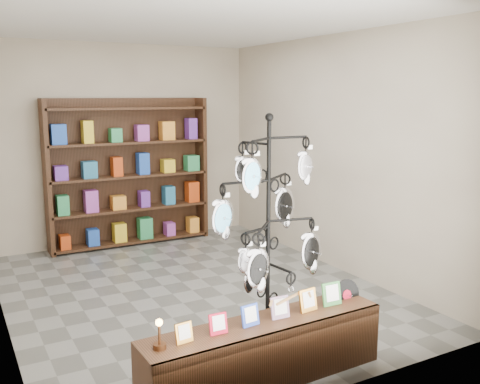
% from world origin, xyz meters
% --- Properties ---
extents(ground, '(5.00, 5.00, 0.00)m').
position_xyz_m(ground, '(0.00, 0.00, 0.00)').
color(ground, slate).
rests_on(ground, ground).
extents(room_envelope, '(5.00, 5.00, 5.00)m').
position_xyz_m(room_envelope, '(0.00, 0.00, 1.85)').
color(room_envelope, '#BDB198').
rests_on(room_envelope, ground).
extents(display_tree, '(1.11, 1.10, 2.11)m').
position_xyz_m(display_tree, '(-0.10, -1.82, 1.22)').
color(display_tree, black).
rests_on(display_tree, ground).
extents(front_shelf, '(2.05, 0.48, 0.72)m').
position_xyz_m(front_shelf, '(-0.31, -2.12, 0.25)').
color(front_shelf, black).
rests_on(front_shelf, ground).
extents(back_shelving, '(2.42, 0.36, 2.20)m').
position_xyz_m(back_shelving, '(0.00, 2.30, 1.03)').
color(back_shelving, black).
rests_on(back_shelving, ground).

